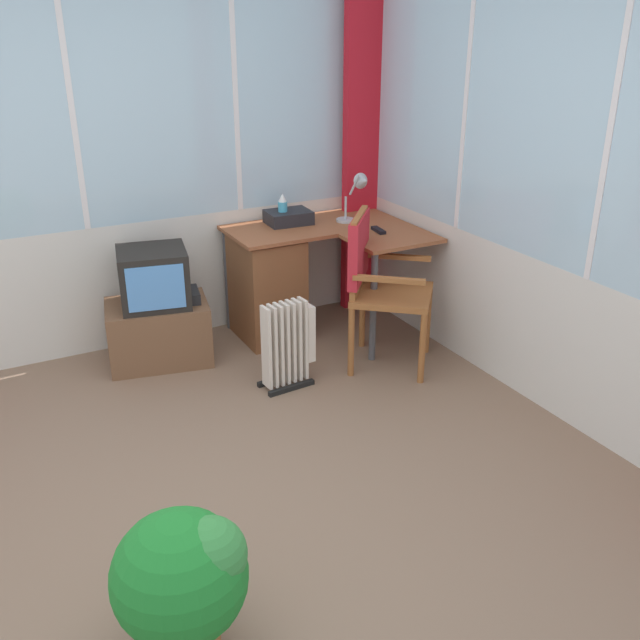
# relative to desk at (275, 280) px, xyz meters

# --- Properties ---
(ground) EXTENTS (5.16, 5.30, 0.06)m
(ground) POSITION_rel_desk_xyz_m (-1.14, -1.83, -0.44)
(ground) COLOR #836550
(north_window_panel) EXTENTS (4.16, 0.07, 2.55)m
(north_window_panel) POSITION_rel_desk_xyz_m (-1.14, 0.35, 0.86)
(north_window_panel) COLOR silver
(north_window_panel) RESTS_ON ground
(east_window_panel) EXTENTS (0.07, 4.30, 2.55)m
(east_window_panel) POSITION_rel_desk_xyz_m (0.97, -1.83, 0.86)
(east_window_panel) COLOR silver
(east_window_panel) RESTS_ON ground
(curtain_corner) EXTENTS (0.34, 0.08, 2.45)m
(curtain_corner) POSITION_rel_desk_xyz_m (0.84, 0.22, 0.81)
(curtain_corner) COLOR red
(curtain_corner) RESTS_ON ground
(desk) EXTENTS (1.21, 1.01, 0.76)m
(desk) POSITION_rel_desk_xyz_m (0.00, 0.00, 0.00)
(desk) COLOR #975231
(desk) RESTS_ON ground
(desk_lamp) EXTENTS (0.22, 0.19, 0.35)m
(desk_lamp) POSITION_rel_desk_xyz_m (0.62, -0.07, 0.57)
(desk_lamp) COLOR #B2B7BC
(desk_lamp) RESTS_ON desk
(tv_remote) EXTENTS (0.06, 0.15, 0.02)m
(tv_remote) POSITION_rel_desk_xyz_m (0.61, -0.35, 0.36)
(tv_remote) COLOR black
(tv_remote) RESTS_ON desk
(spray_bottle) EXTENTS (0.06, 0.06, 0.22)m
(spray_bottle) POSITION_rel_desk_xyz_m (0.12, 0.12, 0.45)
(spray_bottle) COLOR #48B1D6
(spray_bottle) RESTS_ON desk
(paper_tray) EXTENTS (0.31, 0.25, 0.09)m
(paper_tray) POSITION_rel_desk_xyz_m (0.17, 0.12, 0.39)
(paper_tray) COLOR #232227
(paper_tray) RESTS_ON desk
(wooden_armchair) EXTENTS (0.68, 0.68, 0.99)m
(wooden_armchair) POSITION_rel_desk_xyz_m (0.37, -0.68, 0.21)
(wooden_armchair) COLOR #9A592C
(wooden_armchair) RESTS_ON ground
(tv_on_stand) EXTENTS (0.72, 0.56, 0.76)m
(tv_on_stand) POSITION_rel_desk_xyz_m (-0.84, -0.02, -0.08)
(tv_on_stand) COLOR brown
(tv_on_stand) RESTS_ON ground
(space_heater) EXTENTS (0.36, 0.19, 0.55)m
(space_heater) POSITION_rel_desk_xyz_m (-0.24, -0.72, -0.14)
(space_heater) COLOR silver
(space_heater) RESTS_ON ground
(potted_plant) EXTENTS (0.47, 0.47, 0.58)m
(potted_plant) POSITION_rel_desk_xyz_m (-1.42, -2.35, -0.08)
(potted_plant) COLOR #985D2F
(potted_plant) RESTS_ON ground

